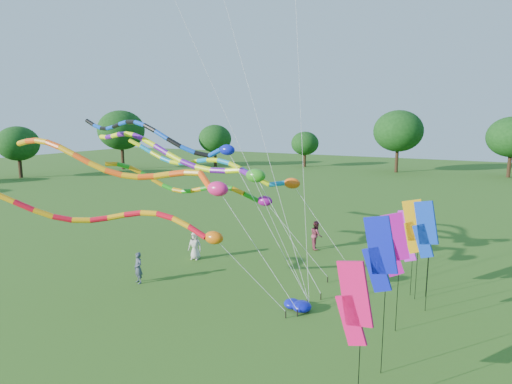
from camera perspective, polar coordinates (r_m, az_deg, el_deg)
The scene contains 19 objects.
ground at distance 16.97m, azimuth -6.45°, elevation -18.71°, with size 160.00×160.00×0.00m, color #255A17.
tree_ring at distance 17.47m, azimuth -21.16°, elevation -0.05°, with size 118.34×119.31×9.58m.
tube_kite_red at distance 18.69m, azimuth -17.52°, elevation -3.46°, with size 12.31×5.20×5.97m.
tube_kite_orange at distance 20.22m, azimuth -15.36°, elevation 2.88°, with size 14.51×2.11×7.69m.
tube_kite_purple at distance 23.56m, azimuth -9.52°, elevation 4.72°, with size 16.08×2.86×7.92m.
tube_kite_blue at distance 22.03m, azimuth -12.32°, elevation 7.14°, with size 14.03×1.47×8.58m.
tube_kite_cyan at distance 23.39m, azimuth -4.37°, elevation 3.21°, with size 13.98×1.11×7.31m.
tube_kite_green at distance 22.03m, azimuth -6.62°, elevation 0.44°, with size 11.23×3.28×6.31m.
banner_pole_blue_b at distance 19.18m, azimuth 21.61°, elevation -4.69°, with size 1.12×0.47×4.77m.
banner_pole_green at distance 20.60m, azimuth 21.55°, elevation -4.75°, with size 1.09×0.55×4.41m.
banner_pole_violet at distance 20.77m, azimuth 19.66°, elevation -5.49°, with size 1.15×0.31×4.07m.
banner_pole_magenta_b at distance 16.83m, azimuth 17.87°, elevation -6.75°, with size 1.11×0.50×4.69m.
banner_pole_magenta_a at distance 12.32m, azimuth 12.88°, elevation -14.31°, with size 1.15×0.34×4.36m.
banner_pole_orange at distance 20.18m, azimuth 20.26°, elevation -4.36°, with size 1.16×0.16×4.62m.
banner_pole_blue_a at distance 13.88m, azimuth 16.12°, elevation -8.02°, with size 1.16×0.24×5.19m.
blue_nylon_heap at distance 19.29m, azimuth 6.20°, elevation -14.33°, with size 1.47×1.15×0.50m.
person_a at distance 25.19m, azimuth -8.14°, elevation -7.09°, with size 0.79×0.52×1.62m, color beige.
person_b at distance 22.25m, azimuth -15.43°, elevation -9.73°, with size 0.57×0.37×1.56m, color #3B4553.
person_c at distance 27.08m, azimuth 8.04°, elevation -5.70°, with size 0.87×0.68×1.79m, color #94364A.
Camera 1 is at (8.50, -12.26, 8.07)m, focal length 30.00 mm.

